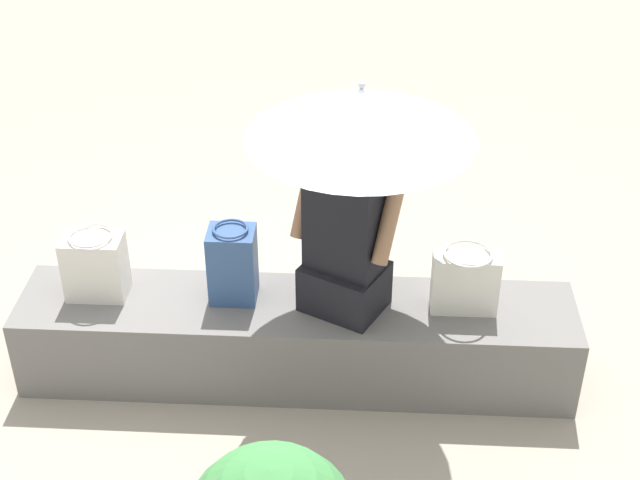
% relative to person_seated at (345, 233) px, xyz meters
% --- Properties ---
extents(ground_plane, '(14.00, 14.00, 0.00)m').
position_rel_person_seated_xyz_m(ground_plane, '(-0.22, -0.00, -0.80)').
color(ground_plane, '#9E9384').
extents(stone_bench, '(2.54, 0.49, 0.41)m').
position_rel_person_seated_xyz_m(stone_bench, '(-0.22, -0.00, -0.59)').
color(stone_bench, slate).
rests_on(stone_bench, ground).
extents(person_seated, '(0.51, 0.41, 0.90)m').
position_rel_person_seated_xyz_m(person_seated, '(0.00, 0.00, 0.00)').
color(person_seated, black).
rests_on(person_seated, stone_bench).
extents(parasol, '(0.93, 0.93, 1.11)m').
position_rel_person_seated_xyz_m(parasol, '(0.05, -0.04, 0.59)').
color(parasol, '#B7B7BC').
rests_on(parasol, stone_bench).
extents(handbag_black, '(0.27, 0.20, 0.32)m').
position_rel_person_seated_xyz_m(handbag_black, '(-1.13, 0.03, -0.23)').
color(handbag_black, silver).
rests_on(handbag_black, stone_bench).
extents(tote_bag_canvas, '(0.29, 0.22, 0.30)m').
position_rel_person_seated_xyz_m(tote_bag_canvas, '(0.53, 0.00, -0.24)').
color(tote_bag_canvas, silver).
rests_on(tote_bag_canvas, stone_bench).
extents(shoulder_bag_spare, '(0.21, 0.18, 0.37)m').
position_rel_person_seated_xyz_m(shoulder_bag_spare, '(-0.50, 0.04, -0.21)').
color(shoulder_bag_spare, '#335184').
rests_on(shoulder_bag_spare, stone_bench).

